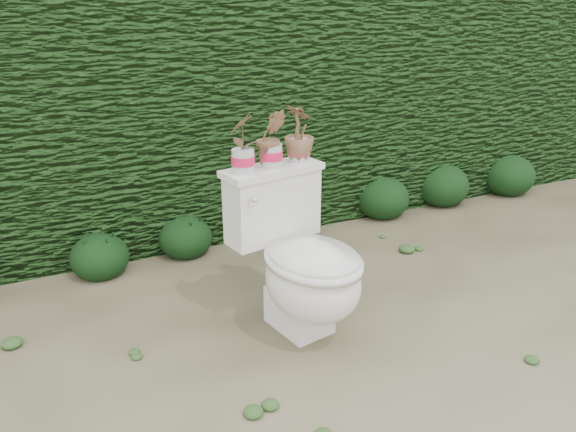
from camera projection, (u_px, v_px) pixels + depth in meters
name	position (u px, v px, depth m)	size (l,w,h in m)	color
ground	(326.00, 318.00, 2.87)	(60.00, 60.00, 0.00)	gray
hedge	(217.00, 109.00, 3.93)	(8.00, 1.00, 1.60)	#26511B
toilet	(302.00, 264.00, 2.65)	(0.57, 0.75, 0.78)	white
potted_plant_left	(243.00, 144.00, 2.54)	(0.14, 0.10, 0.27)	#20672C
potted_plant_center	(271.00, 140.00, 2.63)	(0.14, 0.12, 0.26)	#20672C
potted_plant_right	(299.00, 135.00, 2.72)	(0.15, 0.15, 0.26)	#20672C
liriope_clump_2	(99.00, 253.00, 3.29)	(0.34, 0.34, 0.27)	#153613
liriope_clump_3	(185.00, 233.00, 3.55)	(0.34, 0.34, 0.27)	#153613
liriope_clump_4	(288.00, 220.00, 3.74)	(0.37, 0.37, 0.30)	#153613
liriope_clump_5	(382.00, 194.00, 4.18)	(0.40, 0.40, 0.32)	#153613
liriope_clump_6	(442.00, 182.00, 4.43)	(0.43, 0.43, 0.34)	#153613
liriope_clump_7	(508.00, 172.00, 4.67)	(0.44, 0.44, 0.35)	#153613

